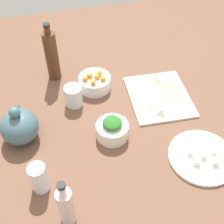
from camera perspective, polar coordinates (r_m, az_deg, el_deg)
The scene contains 28 objects.
tabletop at distance 125.12cm, azimuth 0.00°, elevation -2.04°, with size 190.00×190.00×3.00cm, color brown.
cutting_board at distance 134.69cm, azimuth 8.86°, elevation 2.92°, with size 29.72×25.48×1.00cm, color white.
plate_tofu at distance 116.83cm, azimuth 16.55°, elevation -8.11°, with size 24.61×24.61×1.20cm, color white.
bowl_greens at distance 116.47cm, azimuth 0.05°, elevation -3.49°, with size 12.53×12.53×6.19cm, color white.
bowl_carrots at distance 136.29cm, azimuth -3.26°, elevation 5.55°, with size 14.30×14.30×6.00cm, color white.
teapot at distance 118.50cm, azimuth -17.05°, elevation -2.63°, with size 16.65×14.36×16.29cm.
bottle_0 at distance 94.25cm, azimuth -8.66°, elevation -17.14°, with size 4.86×4.86×21.28cm.
bottle_1 at distance 138.84cm, azimuth -11.30°, elevation 10.41°, with size 5.77×5.77×27.86cm.
drinking_glass_0 at distance 128.43cm, azimuth -7.24°, elevation 3.02°, with size 7.53×7.53×9.17cm, color white.
drinking_glass_1 at distance 104.00cm, azimuth -13.60°, elevation -11.98°, with size 5.92×5.92×11.67cm, color white.
carrot_cube_0 at distance 133.98cm, azimuth -4.22°, elevation 6.83°, with size 1.80×1.80×1.80cm, color orange.
carrot_cube_1 at distance 133.19cm, azimuth -2.84°, elevation 6.63°, with size 1.80×1.80×1.80cm, color orange.
carrot_cube_2 at distance 130.35cm, azimuth -3.55°, elevation 5.53°, with size 1.80×1.80×1.80cm, color orange.
carrot_cube_3 at distance 132.39cm, azimuth -5.12°, elevation 6.19°, with size 1.80×1.80×1.80cm, color orange.
carrot_cube_4 at distance 135.17cm, azimuth -2.29°, elevation 7.35°, with size 1.80×1.80×1.80cm, color orange.
carrot_cube_5 at distance 132.02cm, azimuth -1.70°, elevation 6.24°, with size 1.80×1.80×1.80cm, color orange.
chopped_greens_mound at distance 113.04cm, azimuth 0.05°, elevation -2.03°, with size 7.56×7.32×2.83cm, color #286F26.
tofu_cube_0 at distance 115.22cm, azimuth 16.84°, elevation -7.83°, with size 2.20×2.20×2.20cm, color white.
tofu_cube_1 at distance 117.45cm, azimuth 18.61°, elevation -7.05°, with size 2.20×2.20×2.20cm, color white.
tofu_cube_2 at distance 112.88cm, azimuth 15.72°, elevation -9.06°, with size 2.20×2.20×2.20cm, color #E6F6CD.
tofu_cube_3 at distance 114.77cm, azimuth 14.63°, elevation -7.40°, with size 2.20×2.20×2.20cm, color #F1DFCE.
tofu_cube_4 at distance 114.87cm, azimuth 18.97°, elevation -8.89°, with size 2.20×2.20×2.20cm, color white.
dumpling_0 at distance 133.35cm, azimuth 11.93°, elevation 2.91°, with size 5.75×5.55×2.69cm, color beige.
dumpling_1 at distance 128.65cm, azimuth 7.22°, elevation 1.58°, with size 4.45×3.98×2.24cm, color beige.
dumpling_2 at distance 133.45cm, azimuth 9.36°, elevation 3.30°, with size 4.24×3.83×2.27cm, color beige.
dumpling_3 at distance 125.64cm, azimuth 9.33°, elevation 0.12°, with size 4.35×4.23×3.00cm, color beige.
dumpling_4 at distance 139.41cm, azimuth 11.48°, elevation 5.33°, with size 5.80×5.10×2.79cm, color beige.
dumpling_5 at distance 140.36cm, azimuth 8.29°, elevation 6.24°, with size 4.74×4.50×2.97cm, color beige.
Camera 1 is at (-79.83, 20.23, 95.69)cm, focal length 48.55 mm.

